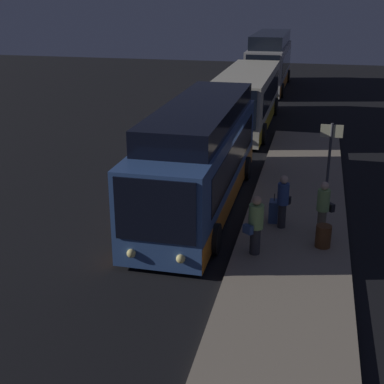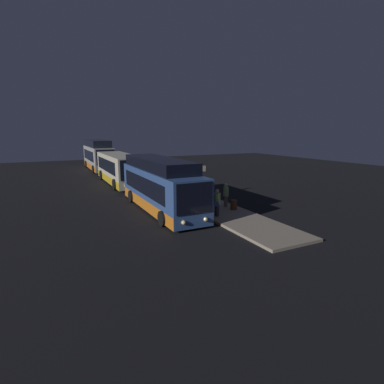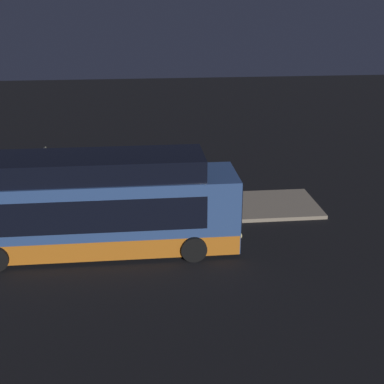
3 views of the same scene
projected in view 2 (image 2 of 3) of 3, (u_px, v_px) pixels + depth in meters
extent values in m
plane|color=black|center=(160.00, 207.00, 21.35)|extent=(80.00, 80.00, 0.00)
cube|color=gray|center=(199.00, 201.00, 22.74)|extent=(20.00, 3.19, 0.16)
cube|color=#33518C|center=(161.00, 189.00, 20.37)|extent=(10.18, 2.41, 2.62)
cube|color=orange|center=(161.00, 203.00, 20.56)|extent=(10.13, 2.43, 0.70)
cube|color=black|center=(159.00, 184.00, 20.53)|extent=(8.35, 2.44, 1.15)
cube|color=black|center=(195.00, 198.00, 15.81)|extent=(0.06, 2.12, 1.68)
sphere|color=#F9E58C|center=(206.00, 219.00, 16.33)|extent=(0.24, 0.24, 0.24)
sphere|color=#F9E58C|center=(184.00, 223.00, 15.75)|extent=(0.24, 0.24, 0.24)
cylinder|color=black|center=(200.00, 213.00, 18.06)|extent=(0.90, 0.30, 0.90)
cylinder|color=black|center=(163.00, 219.00, 17.01)|extent=(0.90, 0.30, 0.90)
cylinder|color=black|center=(161.00, 193.00, 23.86)|extent=(0.90, 0.30, 0.90)
cylinder|color=black|center=(131.00, 196.00, 22.81)|extent=(0.90, 0.30, 0.90)
cube|color=black|center=(158.00, 164.00, 20.38)|extent=(8.65, 2.22, 0.75)
cube|color=beige|center=(119.00, 168.00, 30.88)|extent=(10.44, 2.59, 2.79)
cube|color=gold|center=(120.00, 178.00, 31.09)|extent=(10.38, 2.61, 0.70)
cube|color=black|center=(119.00, 165.00, 31.04)|extent=(8.56, 2.62, 1.23)
cube|color=black|center=(133.00, 170.00, 26.21)|extent=(0.06, 2.28, 1.79)
sphere|color=#F9E58C|center=(142.00, 185.00, 26.77)|extent=(0.24, 0.24, 0.24)
sphere|color=#F9E58C|center=(126.00, 186.00, 26.15)|extent=(0.24, 0.24, 0.24)
cylinder|color=black|center=(142.00, 182.00, 28.55)|extent=(1.04, 0.30, 1.04)
cylinder|color=black|center=(115.00, 185.00, 27.41)|extent=(1.04, 0.30, 1.04)
cylinder|color=black|center=(125.00, 173.00, 34.50)|extent=(1.04, 0.30, 1.04)
cylinder|color=black|center=(101.00, 175.00, 33.36)|extent=(1.04, 0.30, 1.04)
cube|color=#B2ADA8|center=(98.00, 158.00, 41.94)|extent=(10.54, 2.52, 2.99)
cube|color=orange|center=(99.00, 166.00, 42.17)|extent=(10.48, 2.54, 0.70)
cube|color=black|center=(98.00, 155.00, 42.09)|extent=(8.64, 2.55, 1.32)
cube|color=black|center=(105.00, 157.00, 37.21)|extent=(0.06, 2.22, 1.92)
sphere|color=#F9E58C|center=(112.00, 169.00, 37.80)|extent=(0.24, 0.24, 0.24)
sphere|color=#F9E58C|center=(100.00, 170.00, 37.19)|extent=(0.24, 0.24, 0.24)
cylinder|color=black|center=(113.00, 168.00, 39.58)|extent=(1.00, 0.30, 1.00)
cylinder|color=black|center=(94.00, 169.00, 38.48)|extent=(1.00, 0.30, 1.00)
cylinder|color=black|center=(104.00, 163.00, 45.59)|extent=(1.00, 0.30, 1.00)
cylinder|color=black|center=(86.00, 164.00, 44.48)|extent=(1.00, 0.30, 1.00)
cube|color=black|center=(97.00, 143.00, 41.91)|extent=(8.96, 2.32, 0.92)
cylinder|color=#6B604C|center=(226.00, 201.00, 20.83)|extent=(0.36, 0.36, 0.75)
cylinder|color=#8CB766|center=(226.00, 191.00, 20.69)|extent=(0.52, 0.52, 0.65)
sphere|color=beige|center=(226.00, 185.00, 20.60)|extent=(0.24, 0.24, 0.24)
cube|color=black|center=(227.00, 195.00, 21.01)|extent=(0.30, 0.29, 0.24)
cylinder|color=#2D2D33|center=(217.00, 210.00, 18.52)|extent=(0.40, 0.40, 0.78)
cylinder|color=#8CB766|center=(217.00, 199.00, 18.37)|extent=(0.58, 0.58, 0.67)
sphere|color=tan|center=(217.00, 191.00, 18.28)|extent=(0.25, 0.25, 0.25)
cube|color=#334C7F|center=(217.00, 204.00, 18.13)|extent=(0.28, 0.31, 0.24)
cylinder|color=#2D2D33|center=(210.00, 202.00, 20.48)|extent=(0.31, 0.31, 0.77)
cylinder|color=#334C8C|center=(210.00, 192.00, 20.34)|extent=(0.44, 0.44, 0.67)
sphere|color=beige|center=(210.00, 186.00, 20.25)|extent=(0.25, 0.25, 0.25)
cube|color=black|center=(209.00, 195.00, 20.66)|extent=(0.22, 0.31, 0.24)
cube|color=#334C7F|center=(203.00, 202.00, 20.72)|extent=(0.44, 0.28, 0.69)
cylinder|color=black|center=(203.00, 196.00, 20.62)|extent=(0.02, 0.02, 0.24)
cylinder|color=#4C4C51|center=(201.00, 181.00, 24.19)|extent=(0.10, 0.10, 2.49)
cube|color=beige|center=(201.00, 169.00, 23.99)|extent=(0.04, 0.78, 0.46)
cylinder|color=#593319|center=(234.00, 205.00, 20.09)|extent=(0.44, 0.44, 0.65)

